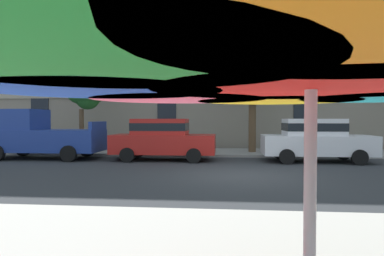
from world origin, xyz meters
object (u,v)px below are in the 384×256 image
(street_tree_left, at_px, (85,90))
(pickup_blue, at_px, (39,136))
(sedan_red, at_px, (163,138))
(patio_umbrella, at_px, (311,51))
(street_tree_middle, at_px, (255,79))
(sedan_white, at_px, (315,139))

(street_tree_left, bearing_deg, pickup_blue, -108.22)
(sedan_red, relative_size, patio_umbrella, 1.33)
(street_tree_left, xyz_separation_m, street_tree_middle, (8.78, -0.15, 0.42))
(pickup_blue, distance_m, sedan_red, 5.58)
(pickup_blue, distance_m, sedan_white, 11.96)
(sedan_white, relative_size, patio_umbrella, 1.33)
(pickup_blue, height_order, street_tree_left, street_tree_left)
(sedan_white, bearing_deg, patio_umbrella, -104.79)
(sedan_red, height_order, street_tree_left, street_tree_left)
(pickup_blue, bearing_deg, street_tree_left, 71.78)
(street_tree_middle, xyz_separation_m, patio_umbrella, (-1.09, -15.36, -1.64))
(pickup_blue, distance_m, patio_umbrella, 15.38)
(sedan_red, xyz_separation_m, street_tree_middle, (4.12, 2.66, 2.78))
(patio_umbrella, bearing_deg, sedan_red, 103.42)
(sedan_red, distance_m, street_tree_middle, 5.64)
(sedan_white, height_order, street_tree_middle, street_tree_middle)
(sedan_white, xyz_separation_m, street_tree_middle, (-2.26, 2.66, 2.78))
(pickup_blue, xyz_separation_m, street_tree_middle, (9.70, 2.66, 2.70))
(street_tree_left, bearing_deg, street_tree_middle, -0.98)
(street_tree_middle, bearing_deg, patio_umbrella, -94.07)
(patio_umbrella, bearing_deg, sedan_white, 75.21)
(street_tree_middle, distance_m, patio_umbrella, 15.49)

